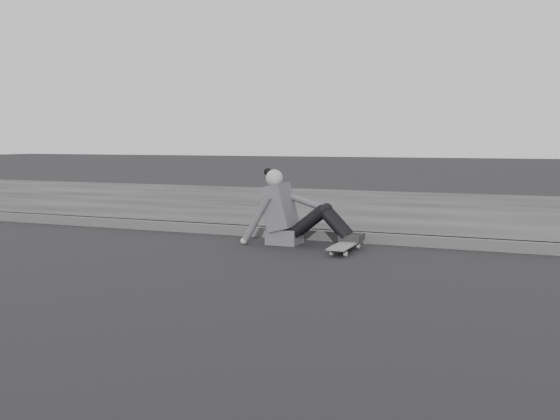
{
  "coord_description": "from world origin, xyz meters",
  "views": [
    {
      "loc": [
        2.3,
        -4.5,
        1.19
      ],
      "look_at": [
        0.0,
        1.26,
        0.5
      ],
      "focal_mm": 40.0,
      "sensor_mm": 36.0,
      "label": 1
    }
  ],
  "objects": [
    {
      "name": "curb",
      "position": [
        0.0,
        2.58,
        0.06
      ],
      "size": [
        24.0,
        0.16,
        0.12
      ],
      "primitive_type": "cube",
      "color": "#454545",
      "rests_on": "ground"
    },
    {
      "name": "sidewalk",
      "position": [
        0.0,
        5.6,
        0.06
      ],
      "size": [
        24.0,
        6.0,
        0.12
      ],
      "primitive_type": "cube",
      "color": "#343434",
      "rests_on": "ground"
    },
    {
      "name": "skateboard",
      "position": [
        0.5,
        1.91,
        0.07
      ],
      "size": [
        0.2,
        0.78,
        0.09
      ],
      "color": "#A4A49F",
      "rests_on": "ground"
    },
    {
      "name": "ground",
      "position": [
        0.0,
        0.0,
        0.0
      ],
      "size": [
        80.0,
        80.0,
        0.0
      ],
      "primitive_type": "plane",
      "color": "black",
      "rests_on": "ground"
    },
    {
      "name": "seated_woman",
      "position": [
        -0.23,
        2.16,
        0.36
      ],
      "size": [
        1.38,
        0.46,
        0.88
      ],
      "color": "#4C4C4E",
      "rests_on": "ground"
    }
  ]
}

